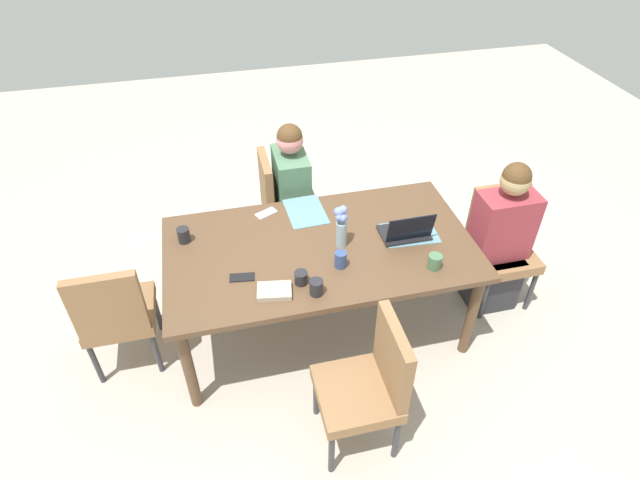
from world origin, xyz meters
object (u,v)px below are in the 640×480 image
person_far_left_near (292,201)px  chair_head_right_left_mid (499,240)px  coffee_mug_near_left (316,287)px  phone_silver (266,213)px  coffee_mug_centre_left (435,262)px  laptop_head_right_left_mid (406,232)px  dining_table (320,254)px  chair_far_left_near (282,201)px  coffee_mug_centre_right (301,278)px  coffee_mug_far_left (341,259)px  flower_vase (341,225)px  chair_near_left_far (370,381)px  phone_black (242,277)px  book_red_cover (274,291)px  coffee_mug_near_right (184,235)px  chair_head_left_right_near (116,312)px  person_head_right_left_mid (498,245)px

person_far_left_near → chair_head_right_left_mid: (1.39, -0.80, -0.03)m
coffee_mug_near_left → phone_silver: 0.86m
person_far_left_near → coffee_mug_centre_left: 1.40m
coffee_mug_near_left → coffee_mug_centre_left: 0.76m
person_far_left_near → laptop_head_right_left_mid: person_far_left_near is taller
dining_table → chair_far_left_near: bearing=96.4°
coffee_mug_centre_right → coffee_mug_far_left: 0.28m
person_far_left_near → flower_vase: size_ratio=4.07×
dining_table → coffee_mug_centre_left: bearing=-29.6°
chair_far_left_near → coffee_mug_centre_left: chair_far_left_near is taller
person_far_left_near → chair_near_left_far: size_ratio=1.33×
chair_head_right_left_mid → coffee_mug_near_left: bearing=-162.7°
chair_head_right_left_mid → coffee_mug_near_left: (-1.48, -0.46, 0.30)m
chair_near_left_far → dining_table: bearing=94.4°
coffee_mug_centre_right → phone_black: 0.36m
person_far_left_near → book_red_cover: bearing=-105.5°
chair_near_left_far → phone_silver: bearing=104.9°
chair_head_right_left_mid → laptop_head_right_left_mid: laptop_head_right_left_mid is taller
coffee_mug_centre_right → book_red_cover: size_ratio=0.41×
chair_near_left_far → coffee_mug_centre_right: (-0.26, 0.60, 0.29)m
dining_table → coffee_mug_near_right: coffee_mug_near_right is taller
chair_head_right_left_mid → flower_vase: (-1.23, -0.07, 0.41)m
dining_table → coffee_mug_centre_right: coffee_mug_centre_right is taller
dining_table → chair_head_right_left_mid: 1.38m
chair_head_left_right_near → coffee_mug_far_left: chair_head_left_right_near is taller
flower_vase → laptop_head_right_left_mid: (0.44, -0.02, -0.12)m
coffee_mug_near_left → book_red_cover: size_ratio=0.49×
chair_far_left_near → coffee_mug_centre_left: size_ratio=9.51×
chair_head_right_left_mid → person_head_right_left_mid: person_head_right_left_mid is taller
coffee_mug_near_left → flower_vase: bearing=57.3°
chair_head_left_right_near → coffee_mug_near_left: chair_head_left_right_near is taller
coffee_mug_near_left → coffee_mug_centre_left: (0.76, 0.05, -0.00)m
chair_head_right_left_mid → phone_black: bearing=-173.1°
chair_head_left_right_near → person_head_right_left_mid: bearing=0.4°
chair_head_left_right_near → coffee_mug_centre_left: 2.01m
chair_far_left_near → person_far_left_near: size_ratio=0.75×
flower_vase → coffee_mug_centre_right: 0.45m
person_far_left_near → coffee_mug_near_left: 1.29m
book_red_cover → phone_black: 0.24m
person_head_right_left_mid → phone_silver: bearing=164.0°
flower_vase → phone_silver: size_ratio=1.96×
person_far_left_near → chair_head_left_right_near: bearing=-145.7°
coffee_mug_centre_left → phone_black: bearing=171.2°
chair_near_left_far → laptop_head_right_left_mid: size_ratio=2.81×
dining_table → coffee_mug_near_left: coffee_mug_near_left is taller
book_red_cover → chair_head_left_right_near: bearing=171.8°
coffee_mug_near_right → person_far_left_near: bearing=35.6°
phone_black → phone_silver: (0.24, 0.61, 0.00)m
person_far_left_near → phone_silver: 0.54m
dining_table → chair_near_left_far: (0.07, -0.91, -0.18)m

